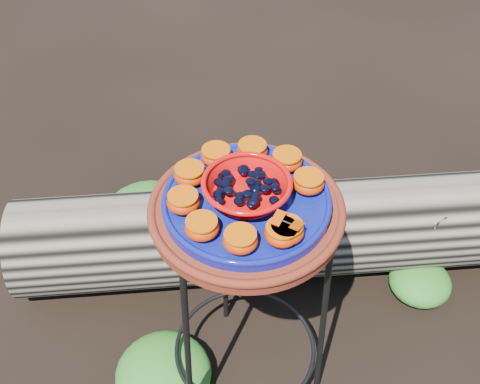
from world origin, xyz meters
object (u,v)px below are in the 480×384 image
object	(u,v)px
cobalt_plate	(247,203)
driftwood_log	(277,231)
terracotta_saucer	(247,212)
red_bowl	(247,190)
plant_stand	(245,307)

from	to	relation	value
cobalt_plate	driftwood_log	size ratio (longest dim) A/B	0.21
terracotta_saucer	driftwood_log	distance (m)	0.72
terracotta_saucer	red_bowl	bearing A→B (deg)	0.00
driftwood_log	red_bowl	bearing A→B (deg)	-120.46
red_bowl	cobalt_plate	bearing A→B (deg)	0.00
plant_stand	cobalt_plate	bearing A→B (deg)	0.00
red_bowl	plant_stand	bearing A→B (deg)	0.00
terracotta_saucer	cobalt_plate	bearing A→B (deg)	0.00
driftwood_log	plant_stand	bearing A→B (deg)	-120.46
terracotta_saucer	driftwood_log	size ratio (longest dim) A/B	0.25
terracotta_saucer	plant_stand	bearing A→B (deg)	0.00
terracotta_saucer	cobalt_plate	xyz separation A→B (m)	(0.00, 0.00, 0.03)
red_bowl	driftwood_log	distance (m)	0.77
driftwood_log	cobalt_plate	bearing A→B (deg)	-120.46
cobalt_plate	driftwood_log	bearing A→B (deg)	59.54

